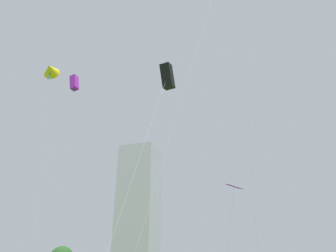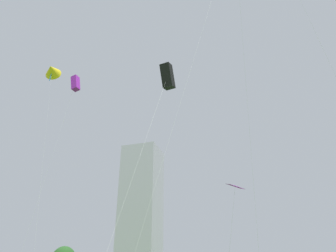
{
  "view_description": "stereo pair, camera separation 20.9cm",
  "coord_description": "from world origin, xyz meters",
  "px_view_note": "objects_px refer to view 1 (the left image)",
  "views": [
    {
      "loc": [
        10.41,
        -10.65,
        1.97
      ],
      "look_at": [
        1.91,
        9.35,
        13.45
      ],
      "focal_mm": 33.59,
      "sensor_mm": 36.0,
      "label": 1
    },
    {
      "loc": [
        10.6,
        -10.57,
        1.97
      ],
      "look_at": [
        1.91,
        9.35,
        13.45
      ],
      "focal_mm": 33.59,
      "sensor_mm": 36.0,
      "label": 2
    }
  ],
  "objects_px": {
    "kite_flying_0": "(234,187)",
    "distant_highrise_0": "(138,216)",
    "kite_flying_6": "(167,76)",
    "kite_flying_2": "(50,70)",
    "kite_flying_4": "(74,83)"
  },
  "relations": [
    {
      "from": "kite_flying_0",
      "to": "distant_highrise_0",
      "type": "xyz_separation_m",
      "value": [
        -63.36,
        96.6,
        21.0
      ]
    },
    {
      "from": "kite_flying_6",
      "to": "distant_highrise_0",
      "type": "height_order",
      "value": "distant_highrise_0"
    },
    {
      "from": "kite_flying_0",
      "to": "distant_highrise_0",
      "type": "height_order",
      "value": "distant_highrise_0"
    },
    {
      "from": "kite_flying_0",
      "to": "kite_flying_2",
      "type": "xyz_separation_m",
      "value": [
        -26.4,
        -2.79,
        21.27
      ]
    },
    {
      "from": "kite_flying_0",
      "to": "kite_flying_4",
      "type": "bearing_deg",
      "value": -169.92
    },
    {
      "from": "kite_flying_2",
      "to": "kite_flying_4",
      "type": "height_order",
      "value": "kite_flying_2"
    },
    {
      "from": "kite_flying_0",
      "to": "kite_flying_6",
      "type": "xyz_separation_m",
      "value": [
        -2.88,
        -10.95,
        7.44
      ]
    },
    {
      "from": "kite_flying_2",
      "to": "distant_highrise_0",
      "type": "relative_size",
      "value": 0.52
    },
    {
      "from": "kite_flying_4",
      "to": "kite_flying_6",
      "type": "xyz_separation_m",
      "value": [
        17.48,
        -7.33,
        -9.03
      ]
    },
    {
      "from": "kite_flying_0",
      "to": "kite_flying_4",
      "type": "distance_m",
      "value": 26.43
    },
    {
      "from": "kite_flying_0",
      "to": "kite_flying_6",
      "type": "height_order",
      "value": "kite_flying_6"
    },
    {
      "from": "kite_flying_4",
      "to": "kite_flying_2",
      "type": "bearing_deg",
      "value": 172.18
    },
    {
      "from": "kite_flying_6",
      "to": "kite_flying_4",
      "type": "bearing_deg",
      "value": 157.24
    },
    {
      "from": "kite_flying_2",
      "to": "distant_highrise_0",
      "type": "distance_m",
      "value": 106.04
    },
    {
      "from": "kite_flying_6",
      "to": "distant_highrise_0",
      "type": "xyz_separation_m",
      "value": [
        -60.49,
        107.55,
        13.56
      ]
    }
  ]
}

